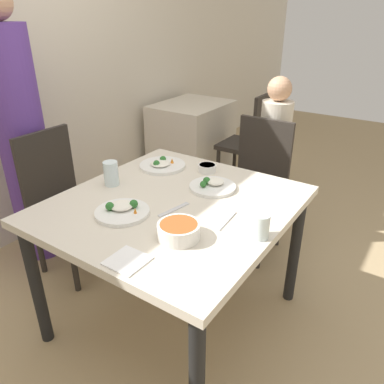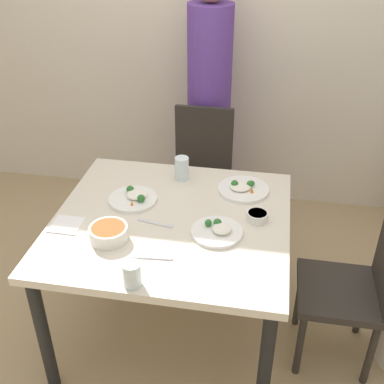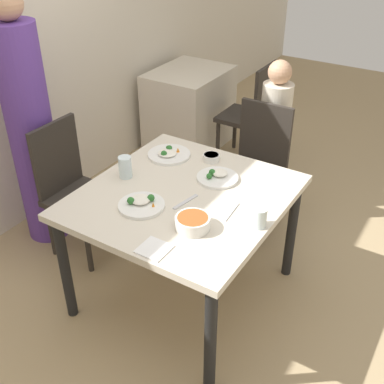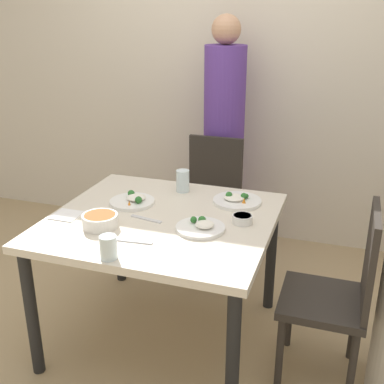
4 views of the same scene
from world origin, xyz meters
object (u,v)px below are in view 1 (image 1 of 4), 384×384
Objects in this scene: bowl_curry at (179,231)px; chair_adult_spot at (63,200)px; person_child at (272,163)px; chair_child_spot at (255,184)px; person_adult at (23,143)px; glass_water_tall at (111,173)px; plate_rice_adult at (212,186)px.

chair_adult_spot is at bearing 77.14° from bowl_curry.
chair_adult_spot is at bearing 142.69° from person_child.
chair_child_spot is 1.54m from person_adult.
chair_adult_spot is 0.78× the size of person_child.
person_child is 1.45m from bowl_curry.
bowl_curry is 1.36× the size of glass_water_tall.
chair_adult_spot reaches higher than plate_rice_adult.
chair_adult_spot reaches higher than bowl_curry.
chair_child_spot reaches higher than plate_rice_adult.
person_adult reaches higher than bowl_curry.
chair_adult_spot is 1.27m from chair_child_spot.
bowl_curry is at bearing -102.86° from chair_adult_spot.
glass_water_tall is (-0.26, 0.46, 0.05)m from plate_rice_adult.
person_child is at bearing 3.27° from plate_rice_adult.
glass_water_tall is at bearing 119.15° from plate_rice_adult.
chair_adult_spot reaches higher than glass_water_tall.
person_child is at bearing 90.00° from chair_child_spot.
person_child reaches higher than plate_rice_adult.
person_child reaches higher than chair_adult_spot.
plate_rice_adult is at bearing -85.38° from chair_child_spot.
plate_rice_adult is (0.23, -0.95, 0.26)m from chair_adult_spot.
chair_child_spot is 0.78× the size of person_child.
person_adult reaches higher than chair_adult_spot.
glass_water_tall is at bearing -93.35° from chair_adult_spot.
person_adult is 1.71m from person_child.
person_adult is 7.09× the size of plate_rice_adult.
bowl_curry is (-1.42, -0.18, 0.22)m from person_child.
chair_child_spot is at bearing 180.00° from person_child.
person_child is (0.28, -0.00, 0.06)m from chair_child_spot.
person_adult is at bearing 100.28° from plate_rice_adult.
chair_child_spot is 0.54× the size of person_adult.
person_adult is 13.27× the size of glass_water_tall.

